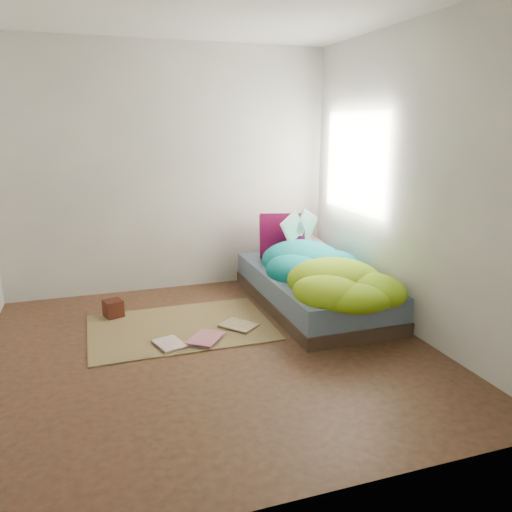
% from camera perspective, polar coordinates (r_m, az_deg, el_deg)
% --- Properties ---
extents(ground, '(3.50, 3.50, 0.00)m').
position_cam_1_polar(ground, '(4.12, -5.13, -10.75)').
color(ground, '#3C2217').
rests_on(ground, ground).
extents(room_walls, '(3.54, 3.54, 2.62)m').
position_cam_1_polar(room_walls, '(3.73, -5.54, 12.51)').
color(room_walls, '#B9B7B0').
rests_on(room_walls, ground).
extents(bed, '(1.00, 2.00, 0.34)m').
position_cam_1_polar(bed, '(5.06, 6.46, -3.77)').
color(bed, '#3B3020').
rests_on(bed, ground).
extents(duvet, '(0.96, 1.84, 0.34)m').
position_cam_1_polar(duvet, '(4.77, 7.68, -0.67)').
color(duvet, '#086D82').
rests_on(duvet, bed).
extents(rug, '(1.60, 1.10, 0.01)m').
position_cam_1_polar(rug, '(4.58, -8.60, -8.05)').
color(rug, brown).
rests_on(rug, ground).
extents(pillow_floral, '(0.57, 0.40, 0.12)m').
position_cam_1_polar(pillow_floral, '(5.79, 5.07, 1.03)').
color(pillow_floral, beige).
rests_on(pillow_floral, bed).
extents(pillow_magenta, '(0.51, 0.28, 0.49)m').
position_cam_1_polar(pillow_magenta, '(5.50, 2.99, 2.28)').
color(pillow_magenta, '#49042B').
rests_on(pillow_magenta, bed).
extents(open_book, '(0.44, 0.25, 0.26)m').
position_cam_1_polar(open_book, '(5.38, 5.08, 4.46)').
color(open_book, green).
rests_on(open_book, duvet).
extents(wooden_box, '(0.20, 0.20, 0.16)m').
position_cam_1_polar(wooden_box, '(4.92, -16.00, -5.77)').
color(wooden_box, '#34190C').
rests_on(wooden_box, rug).
extents(floor_book_a, '(0.28, 0.32, 0.02)m').
position_cam_1_polar(floor_book_a, '(4.19, -11.11, -10.18)').
color(floor_book_a, white).
rests_on(floor_book_a, rug).
extents(floor_book_b, '(0.38, 0.40, 0.03)m').
position_cam_1_polar(floor_book_b, '(4.32, -7.23, -9.15)').
color(floor_book_b, '#C16F82').
rests_on(floor_book_b, rug).
extents(floor_book_c, '(0.37, 0.38, 0.02)m').
position_cam_1_polar(floor_book_c, '(4.44, -2.83, -8.41)').
color(floor_book_c, '#C3B880').
rests_on(floor_book_c, rug).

